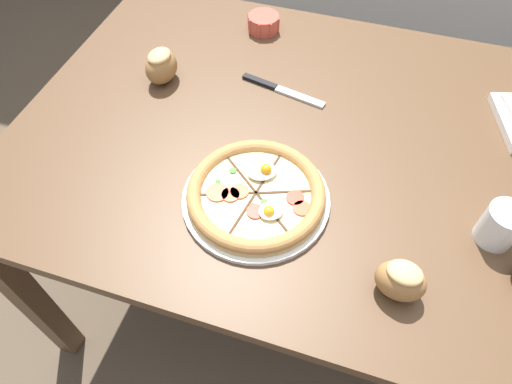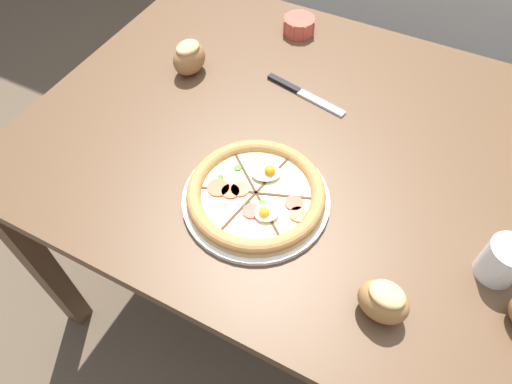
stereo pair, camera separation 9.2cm
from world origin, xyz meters
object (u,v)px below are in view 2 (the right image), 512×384
(ramekin_bowl, at_px, (299,25))
(water_glass, at_px, (501,262))
(bread_piece_near, at_px, (384,301))
(dining_table, at_px, (318,168))
(pizza, at_px, (256,195))
(bread_piece_mid, at_px, (189,57))
(knife_main, at_px, (304,94))

(ramekin_bowl, height_order, water_glass, water_glass)
(bread_piece_near, distance_m, water_glass, 0.24)
(dining_table, relative_size, bread_piece_near, 14.23)
(pizza, distance_m, bread_piece_near, 0.32)
(ramekin_bowl, relative_size, bread_piece_mid, 0.91)
(ramekin_bowl, distance_m, bread_piece_mid, 0.34)
(dining_table, bearing_deg, ramekin_bowl, 121.32)
(pizza, xyz_separation_m, bread_piece_mid, (-0.34, 0.29, 0.02))
(pizza, height_order, ramekin_bowl, pizza)
(pizza, height_order, water_glass, water_glass)
(bread_piece_near, bearing_deg, water_glass, 45.87)
(bread_piece_mid, height_order, knife_main, bread_piece_mid)
(pizza, height_order, bread_piece_mid, bread_piece_mid)
(pizza, relative_size, ramekin_bowl, 3.24)
(ramekin_bowl, distance_m, knife_main, 0.27)
(bread_piece_mid, height_order, water_glass, bread_piece_mid)
(dining_table, relative_size, water_glass, 16.16)
(pizza, bearing_deg, bread_piece_near, -20.84)
(dining_table, relative_size, bread_piece_mid, 13.19)
(ramekin_bowl, xyz_separation_m, bread_piece_near, (0.47, -0.70, 0.02))
(pizza, xyz_separation_m, knife_main, (-0.04, 0.35, -0.02))
(bread_piece_mid, bearing_deg, water_glass, -16.38)
(ramekin_bowl, xyz_separation_m, knife_main, (0.12, -0.24, -0.02))
(knife_main, bearing_deg, water_glass, -17.56)
(pizza, xyz_separation_m, bread_piece_near, (0.30, -0.11, 0.02))
(bread_piece_near, height_order, bread_piece_mid, bread_piece_mid)
(pizza, height_order, knife_main, pizza)
(bread_piece_near, height_order, water_glass, water_glass)
(knife_main, bearing_deg, dining_table, -39.46)
(bread_piece_mid, bearing_deg, dining_table, -10.63)
(water_glass, bearing_deg, pizza, -173.11)
(water_glass, bearing_deg, ramekin_bowl, 140.07)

